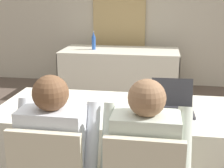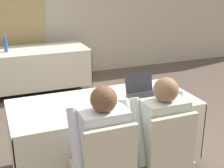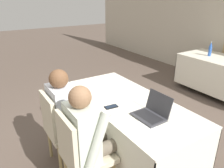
{
  "view_description": "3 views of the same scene",
  "coord_description": "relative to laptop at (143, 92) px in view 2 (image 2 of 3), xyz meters",
  "views": [
    {
      "loc": [
        0.32,
        -2.22,
        1.57
      ],
      "look_at": [
        0.0,
        -0.21,
        0.98
      ],
      "focal_mm": 50.0,
      "sensor_mm": 36.0,
      "label": 1
    },
    {
      "loc": [
        -0.98,
        -2.65,
        1.9
      ],
      "look_at": [
        0.0,
        -0.21,
        0.98
      ],
      "focal_mm": 50.0,
      "sensor_mm": 36.0,
      "label": 2
    },
    {
      "loc": [
        1.8,
        -1.35,
        1.85
      ],
      "look_at": [
        0.0,
        -0.21,
        0.98
      ],
      "focal_mm": 35.0,
      "sensor_mm": 36.0,
      "label": 3
    }
  ],
  "objects": [
    {
      "name": "ground_plane",
      "position": [
        -0.42,
        0.01,
        -0.78
      ],
      "size": [
        24.0,
        24.0,
        0.0
      ],
      "primitive_type": "plane",
      "color": "brown"
    },
    {
      "name": "wall_back",
      "position": [
        -0.42,
        3.35,
        0.57
      ],
      "size": [
        12.0,
        0.06,
        2.7
      ],
      "color": "beige",
      "rests_on": "ground_plane"
    },
    {
      "name": "curtain_panel",
      "position": [
        -0.85,
        3.29,
        0.55
      ],
      "size": [
        0.92,
        0.04,
        2.65
      ],
      "color": "tan",
      "rests_on": "ground_plane"
    },
    {
      "name": "conference_table_near",
      "position": [
        -0.42,
        0.01,
        -0.22
      ],
      "size": [
        1.82,
        0.83,
        0.73
      ],
      "color": "silver",
      "rests_on": "ground_plane"
    },
    {
      "name": "conference_table_far",
      "position": [
        -0.73,
        2.6,
        -0.22
      ],
      "size": [
        1.82,
        0.83,
        0.73
      ],
      "color": "silver",
      "rests_on": "ground_plane"
    },
    {
      "name": "laptop",
      "position": [
        0.0,
        0.0,
        0.0
      ],
      "size": [
        0.32,
        0.29,
        0.23
      ],
      "rotation": [
        0.0,
        0.0,
        0.03
      ],
      "color": "#333338",
      "rests_on": "conference_table_near"
    },
    {
      "name": "cell_phone",
      "position": [
        -0.38,
        -0.23,
        -0.04
      ],
      "size": [
        0.09,
        0.15,
        0.01
      ],
      "rotation": [
        0.0,
        0.0,
        -0.1
      ],
      "color": "black",
      "rests_on": "conference_table_near"
    },
    {
      "name": "paper_beside_laptop",
      "position": [
        -0.49,
        0.01,
        -0.04
      ],
      "size": [
        0.3,
        0.35,
        0.0
      ],
      "rotation": [
        0.0,
        0.0,
        0.37
      ],
      "color": "white",
      "rests_on": "conference_table_near"
    },
    {
      "name": "paper_centre_table",
      "position": [
        0.09,
        -0.21,
        -0.04
      ],
      "size": [
        0.27,
        0.33,
        0.0
      ],
      "rotation": [
        0.0,
        0.0,
        -0.21
      ],
      "color": "white",
      "rests_on": "conference_table_near"
    },
    {
      "name": "water_bottle",
      "position": [
        -1.15,
        2.57,
        0.09
      ],
      "size": [
        0.06,
        0.06,
        0.29
      ],
      "color": "#2D5BB7",
      "rests_on": "conference_table_far"
    },
    {
      "name": "chair_near_left",
      "position": [
        -0.68,
        -0.71,
        -0.28
      ],
      "size": [
        0.44,
        0.44,
        0.9
      ],
      "rotation": [
        0.0,
        0.0,
        3.14
      ],
      "color": "tan",
      "rests_on": "ground_plane"
    },
    {
      "name": "chair_near_right",
      "position": [
        -0.16,
        -0.71,
        -0.28
      ],
      "size": [
        0.44,
        0.44,
        0.9
      ],
      "rotation": [
        0.0,
        0.0,
        3.14
      ],
      "color": "tan",
      "rests_on": "ground_plane"
    },
    {
      "name": "person_checkered_shirt",
      "position": [
        -0.68,
        -0.6,
        -0.12
      ],
      "size": [
        0.5,
        0.52,
        1.16
      ],
      "rotation": [
        0.0,
        0.0,
        3.14
      ],
      "color": "#665B4C",
      "rests_on": "ground_plane"
    },
    {
      "name": "person_white_shirt",
      "position": [
        -0.16,
        -0.6,
        -0.12
      ],
      "size": [
        0.5,
        0.52,
        1.16
      ],
      "rotation": [
        0.0,
        0.0,
        3.14
      ],
      "color": "#665B4C",
      "rests_on": "ground_plane"
    }
  ]
}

